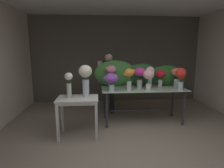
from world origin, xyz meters
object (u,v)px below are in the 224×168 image
vase_violet_snapdragons (111,80)px  vase_cream_lisianthus_tall (85,77)px  vase_crimson_peonies (160,76)px  vase_sunset_roses (129,76)px  vase_rosy_freesia (111,73)px  vase_blush_lilies (148,77)px  vase_white_roses_tall (69,84)px  side_table_white (78,103)px  display_table_glass (143,94)px  vase_scarlet_anemones (181,76)px  florist (109,77)px  vase_coral_hydrangea (177,75)px  vase_ivory_carnations (150,74)px  vase_magenta_dahlias (140,75)px

vase_violet_snapdragons → vase_cream_lisianthus_tall: (-0.53, -0.29, 0.10)m
vase_crimson_peonies → vase_cream_lisianthus_tall: size_ratio=0.65×
vase_sunset_roses → vase_rosy_freesia: bearing=141.2°
vase_blush_lilies → vase_white_roses_tall: (-1.67, -0.40, -0.06)m
vase_blush_lilies → side_table_white: bearing=-165.1°
vase_rosy_freesia → vase_sunset_roses: bearing=-38.8°
display_table_glass → vase_scarlet_anemones: vase_scarlet_anemones is taller
vase_cream_lisianthus_tall → florist: bearing=66.6°
vase_scarlet_anemones → vase_rosy_freesia: bearing=167.0°
vase_coral_hydrangea → vase_scarlet_anemones: bearing=-99.2°
vase_violet_snapdragons → vase_sunset_roses: bearing=10.5°
vase_rosy_freesia → side_table_white: bearing=-134.4°
display_table_glass → side_table_white: (-1.45, -0.63, -0.01)m
vase_blush_lilies → vase_scarlet_anemones: 0.73m
vase_blush_lilies → vase_coral_hydrangea: bearing=20.6°
vase_coral_hydrangea → vase_crimson_peonies: size_ratio=1.12×
vase_ivory_carnations → vase_white_roses_tall: size_ratio=0.99×
vase_blush_lilies → vase_crimson_peonies: vase_blush_lilies is taller
vase_ivory_carnations → vase_rosy_freesia: (-0.93, -0.02, 0.04)m
side_table_white → vase_scarlet_anemones: bearing=9.4°
side_table_white → vase_ivory_carnations: (1.64, 0.74, 0.46)m
vase_white_roses_tall → vase_rosy_freesia: bearing=39.9°
vase_rosy_freesia → vase_white_roses_tall: 1.13m
vase_scarlet_anemones → vase_white_roses_tall: size_ratio=1.00×
vase_ivory_carnations → vase_magenta_dahlias: vase_ivory_carnations is taller
vase_crimson_peonies → vase_ivory_carnations: bearing=179.7°
vase_rosy_freesia → vase_coral_hydrangea: vase_rosy_freesia is taller
side_table_white → vase_magenta_dahlias: vase_magenta_dahlias is taller
florist → vase_magenta_dahlias: bearing=-46.1°
florist → vase_scarlet_anemones: size_ratio=3.30×
vase_blush_lilies → vase_magenta_dahlias: (-0.15, 0.22, 0.02)m
display_table_glass → vase_magenta_dahlias: bearing=-173.5°
display_table_glass → vase_crimson_peonies: 0.61m
vase_rosy_freesia → vase_crimson_peonies: (1.19, 0.01, -0.08)m
vase_crimson_peonies → vase_scarlet_anemones: bearing=-47.3°
vase_blush_lilies → vase_coral_hydrangea: (0.78, 0.29, -0.00)m
vase_blush_lilies → vase_scarlet_anemones: bearing=-2.5°
vase_white_roses_tall → display_table_glass: bearing=21.2°
florist → vase_cream_lisianthus_tall: florist is taller
vase_rosy_freesia → vase_violet_snapdragons: bearing=-93.8°
vase_violet_snapdragons → vase_scarlet_anemones: 1.56m
vase_sunset_roses → vase_magenta_dahlias: size_ratio=1.01×
display_table_glass → vase_blush_lilies: size_ratio=4.32×
vase_blush_lilies → display_table_glass: bearing=103.7°
side_table_white → florist: (0.70, 1.31, 0.32)m
display_table_glass → vase_scarlet_anemones: size_ratio=3.96×
vase_cream_lisianthus_tall → vase_crimson_peonies: bearing=21.3°
vase_crimson_peonies → vase_magenta_dahlias: 0.55m
vase_coral_hydrangea → vase_white_roses_tall: (-2.45, -0.69, -0.05)m
display_table_glass → vase_sunset_roses: size_ratio=4.02×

